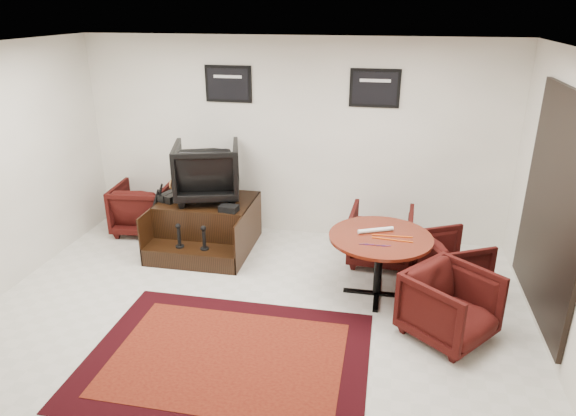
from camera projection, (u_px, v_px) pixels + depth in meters
The scene contains 16 objects.
ground at pixel (248, 325), 5.45m from camera, with size 6.00×6.00×0.00m, color silver.
room_shell at pixel (288, 163), 4.82m from camera, with size 6.02×5.02×2.81m.
area_rug at pixel (227, 358), 4.93m from camera, with size 2.68×2.01×0.01m.
shine_podium at pixel (207, 226), 7.13m from camera, with size 1.29×1.32×0.66m.
shine_chair at pixel (207, 168), 6.97m from camera, with size 0.85×0.80×0.88m, color black.
shoes_pair at pixel (171, 197), 7.04m from camera, with size 0.29×0.33×0.10m.
polish_kit at pixel (229, 208), 6.67m from camera, with size 0.24×0.16×0.08m, color black.
umbrella_black at pixel (152, 216), 7.13m from camera, with size 0.32×0.12×0.87m, color black, non-canonical shape.
umbrella_hooked at pixel (155, 213), 7.14m from camera, with size 0.35×0.13×0.94m, color black, non-canonical shape.
armchair_side at pixel (143, 205), 7.58m from camera, with size 0.78×0.73×0.81m, color black.
meeting_table at pixel (380, 243), 5.78m from camera, with size 1.16×1.16×0.76m.
table_chair_back at pixel (381, 233), 6.67m from camera, with size 0.79×0.74×0.81m, color black.
table_chair_window at pixel (450, 260), 6.05m from camera, with size 0.72×0.67×0.74m, color black.
table_chair_corner at pixel (450, 302), 5.13m from camera, with size 0.77×0.72×0.80m, color black.
paper_roll at pixel (376, 230), 5.83m from camera, with size 0.05×0.05×0.42m, color silver.
table_clutter at pixel (389, 239), 5.65m from camera, with size 0.57×0.31×0.01m.
Camera 1 is at (1.31, -4.43, 3.18)m, focal length 32.00 mm.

